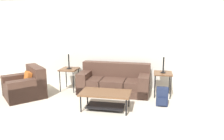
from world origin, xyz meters
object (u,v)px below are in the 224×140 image
(table_lamp_right, at_px, (164,52))
(couch, at_px, (114,82))
(armchair, at_px, (26,86))
(coffee_table, at_px, (105,97))
(side_table_right, at_px, (163,75))
(table_lamp_left, at_px, (68,50))
(backpack, at_px, (162,97))
(side_table_left, at_px, (69,71))

(table_lamp_right, bearing_deg, couch, 179.41)
(armchair, xyz_separation_m, coffee_table, (2.28, -0.44, 0.02))
(side_table_right, height_order, table_lamp_right, table_lamp_right)
(coffee_table, xyz_separation_m, table_lamp_left, (-1.34, 1.21, 0.88))
(table_lamp_left, bearing_deg, table_lamp_right, 0.00)
(armchair, bearing_deg, table_lamp_left, 39.33)
(table_lamp_left, xyz_separation_m, table_lamp_right, (2.65, 0.00, 0.00))
(coffee_table, bearing_deg, table_lamp_left, 138.00)
(couch, xyz_separation_m, coffee_table, (0.01, -1.22, 0.01))
(couch, xyz_separation_m, armchair, (-2.26, -0.78, -0.01))
(backpack, bearing_deg, armchair, -179.52)
(side_table_left, height_order, table_lamp_right, table_lamp_right)
(armchair, relative_size, table_lamp_left, 2.00)
(couch, bearing_deg, backpack, -30.15)
(side_table_left, height_order, backpack, side_table_left)
(armchair, relative_size, backpack, 2.98)
(coffee_table, height_order, backpack, backpack)
(couch, distance_m, armchair, 2.40)
(side_table_left, bearing_deg, couch, 0.59)
(armchair, bearing_deg, table_lamp_right, 12.10)
(armchair, height_order, side_table_right, armchair)
(couch, xyz_separation_m, side_table_right, (1.32, -0.01, 0.27))
(coffee_table, xyz_separation_m, side_table_left, (-1.34, 1.21, 0.26))
(armchair, xyz_separation_m, table_lamp_left, (0.94, 0.77, 0.90))
(coffee_table, xyz_separation_m, table_lamp_right, (1.31, 1.21, 0.88))
(side_table_right, bearing_deg, table_lamp_left, -180.00)
(side_table_left, xyz_separation_m, table_lamp_right, (2.65, -0.00, 0.62))
(coffee_table, xyz_separation_m, backpack, (1.28, 0.47, -0.09))
(couch, bearing_deg, coffee_table, -89.33)
(table_lamp_right, distance_m, backpack, 1.22)
(side_table_right, bearing_deg, side_table_left, 180.00)
(armchair, xyz_separation_m, side_table_left, (0.94, 0.77, 0.28))
(couch, relative_size, table_lamp_left, 2.94)
(side_table_left, bearing_deg, coffee_table, -42.00)
(side_table_left, bearing_deg, armchair, -140.67)
(side_table_left, xyz_separation_m, backpack, (2.62, -0.74, -0.35))
(side_table_right, distance_m, backpack, 0.82)
(couch, relative_size, side_table_left, 3.10)
(table_lamp_left, distance_m, table_lamp_right, 2.65)
(couch, bearing_deg, table_lamp_right, -0.59)
(coffee_table, relative_size, side_table_left, 1.79)
(coffee_table, distance_m, backpack, 1.37)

